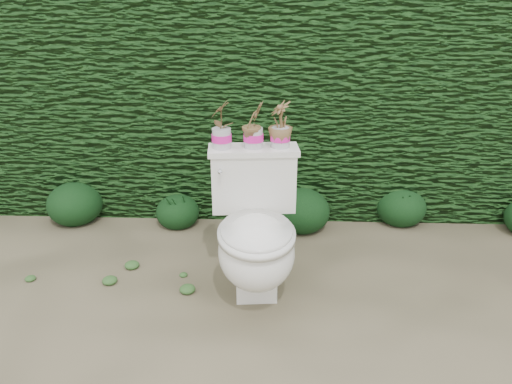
{
  "coord_description": "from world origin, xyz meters",
  "views": [
    {
      "loc": [
        -0.12,
        -2.19,
        1.62
      ],
      "look_at": [
        -0.22,
        0.33,
        0.55
      ],
      "focal_mm": 35.0,
      "sensor_mm": 36.0,
      "label": 1
    }
  ],
  "objects_px": {
    "toilet": "(256,235)",
    "potted_plant_left": "(221,125)",
    "potted_plant_center": "(253,126)",
    "potted_plant_right": "(280,126)"
  },
  "relations": [
    {
      "from": "toilet",
      "to": "potted_plant_left",
      "type": "relative_size",
      "value": 3.0
    },
    {
      "from": "potted_plant_left",
      "to": "potted_plant_right",
      "type": "relative_size",
      "value": 1.07
    },
    {
      "from": "potted_plant_center",
      "to": "potted_plant_right",
      "type": "distance_m",
      "value": 0.15
    },
    {
      "from": "potted_plant_left",
      "to": "potted_plant_center",
      "type": "height_order",
      "value": "potted_plant_left"
    },
    {
      "from": "toilet",
      "to": "potted_plant_left",
      "type": "distance_m",
      "value": 0.62
    },
    {
      "from": "potted_plant_left",
      "to": "potted_plant_right",
      "type": "xyz_separation_m",
      "value": [
        0.32,
        0.03,
        -0.01
      ]
    },
    {
      "from": "toilet",
      "to": "potted_plant_right",
      "type": "height_order",
      "value": "potted_plant_right"
    },
    {
      "from": "potted_plant_left",
      "to": "potted_plant_right",
      "type": "height_order",
      "value": "potted_plant_left"
    },
    {
      "from": "toilet",
      "to": "potted_plant_right",
      "type": "distance_m",
      "value": 0.61
    },
    {
      "from": "potted_plant_left",
      "to": "toilet",
      "type": "bearing_deg",
      "value": 61.35
    }
  ]
}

